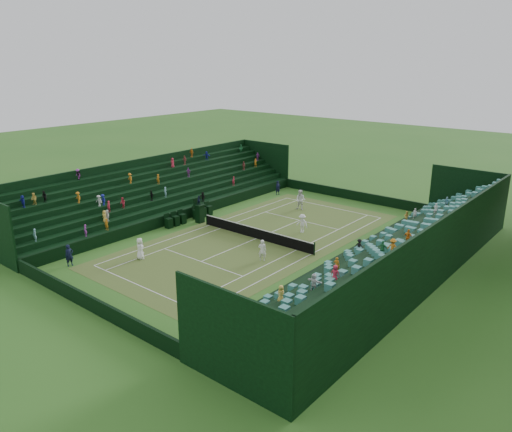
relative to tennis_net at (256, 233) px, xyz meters
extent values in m
plane|color=#2F6820|center=(0.00, 0.00, -0.53)|extent=(160.00, 160.00, 0.00)
cube|color=#3E7426|center=(0.00, 0.00, -0.52)|extent=(12.97, 26.77, 0.01)
cube|color=black|center=(0.00, 15.88, -0.03)|extent=(17.17, 0.20, 1.00)
cube|color=black|center=(0.00, -15.88, -0.03)|extent=(17.17, 0.20, 1.00)
cube|color=black|center=(8.48, 0.00, -0.03)|extent=(0.20, 31.77, 1.00)
cube|color=black|center=(-8.48, 0.00, -0.03)|extent=(0.20, 31.77, 1.00)
cube|color=black|center=(8.98, 0.00, -0.03)|extent=(0.80, 32.00, 1.00)
cube|color=black|center=(9.79, 0.00, 0.20)|extent=(0.80, 32.00, 1.45)
cube|color=black|center=(10.58, 0.00, 0.42)|extent=(0.80, 32.00, 1.90)
cube|color=black|center=(11.38, 0.00, 0.65)|extent=(0.80, 32.00, 2.35)
cube|color=black|center=(12.18, 0.00, 0.87)|extent=(0.80, 32.00, 2.80)
cube|color=black|center=(12.98, 0.00, 1.10)|extent=(0.80, 32.00, 3.25)
cube|color=black|center=(13.79, 0.00, 1.32)|extent=(0.80, 32.00, 3.70)
cube|color=black|center=(14.59, 0.00, 1.55)|extent=(0.80, 32.00, 4.15)
cube|color=black|center=(15.08, 0.00, 1.92)|extent=(0.20, 32.00, 4.90)
cube|color=black|center=(-8.98, 0.00, -0.03)|extent=(0.80, 32.00, 1.00)
cube|color=black|center=(-9.79, 0.00, 0.20)|extent=(0.80, 32.00, 1.45)
cube|color=black|center=(-10.58, 0.00, 0.42)|extent=(0.80, 32.00, 1.90)
cube|color=black|center=(-11.38, 0.00, 0.65)|extent=(0.80, 32.00, 2.35)
cube|color=black|center=(-12.18, 0.00, 0.87)|extent=(0.80, 32.00, 2.80)
cube|color=black|center=(-12.98, 0.00, 1.10)|extent=(0.80, 32.00, 3.25)
cube|color=black|center=(-13.79, 0.00, 1.32)|extent=(0.80, 32.00, 3.70)
cube|color=black|center=(-14.59, 0.00, 1.55)|extent=(0.80, 32.00, 4.15)
cube|color=black|center=(-15.08, 0.00, 1.92)|extent=(0.20, 32.00, 4.90)
cylinder|color=black|center=(-5.79, 0.00, 0.00)|extent=(0.10, 0.10, 1.06)
cylinder|color=black|center=(5.79, 0.00, 0.00)|extent=(0.10, 0.10, 1.06)
cube|color=black|center=(0.00, 0.00, -0.07)|extent=(11.57, 0.02, 0.86)
cube|color=white|center=(0.00, 0.00, 0.40)|extent=(11.57, 0.04, 0.07)
cube|color=black|center=(-6.76, 0.10, 0.28)|extent=(0.63, 0.63, 1.61)
cube|color=black|center=(-6.76, 0.10, 1.13)|extent=(0.81, 0.81, 0.09)
cube|color=black|center=(-7.08, 0.10, 1.45)|extent=(0.07, 0.81, 0.63)
imported|color=black|center=(-6.76, 0.10, 1.60)|extent=(0.37, 0.45, 0.83)
cube|color=black|center=(-7.77, -2.75, -0.08)|extent=(0.56, 0.56, 0.89)
cube|color=black|center=(-8.05, -2.75, 0.48)|extent=(0.07, 0.56, 0.56)
cube|color=black|center=(-7.77, -1.95, -0.08)|extent=(0.56, 0.56, 0.89)
cube|color=black|center=(-8.05, -1.95, 0.48)|extent=(0.07, 0.56, 0.56)
cube|color=black|center=(-7.77, -1.15, -0.08)|extent=(0.56, 0.56, 0.89)
cube|color=black|center=(-8.05, -1.15, 0.48)|extent=(0.07, 0.56, 0.56)
cube|color=black|center=(-7.77, 0.65, -0.08)|extent=(0.56, 0.56, 0.89)
cube|color=black|center=(-8.05, 0.65, 0.48)|extent=(0.07, 0.56, 0.56)
cube|color=black|center=(-7.77, 1.45, -0.08)|extent=(0.56, 0.56, 0.89)
cube|color=black|center=(-8.05, 1.45, 0.48)|extent=(0.07, 0.56, 0.56)
cube|color=black|center=(-7.77, 2.25, -0.08)|extent=(0.56, 0.56, 0.89)
cube|color=black|center=(-8.05, 2.25, 0.48)|extent=(0.07, 0.56, 0.56)
imported|color=white|center=(-3.90, -8.91, 0.31)|extent=(0.91, 0.70, 1.66)
imported|color=white|center=(3.36, -3.34, 0.31)|extent=(0.73, 0.67, 1.67)
imported|color=white|center=(-1.92, 9.26, 0.49)|extent=(1.15, 1.00, 2.03)
imported|color=white|center=(2.04, 3.79, 0.29)|extent=(1.10, 0.68, 1.64)
imported|color=black|center=(-7.13, 12.43, 0.26)|extent=(0.53, 0.66, 1.57)
imported|color=black|center=(-6.81, -12.97, 0.28)|extent=(0.48, 0.64, 1.62)
camera|label=1|loc=(24.93, -30.17, 13.88)|focal=35.00mm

